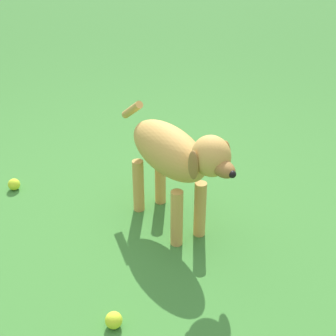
% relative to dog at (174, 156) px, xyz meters
% --- Properties ---
extents(ground, '(14.00, 14.00, 0.00)m').
position_rel_dog_xyz_m(ground, '(-0.06, 0.22, -0.39)').
color(ground, '#38722D').
extents(dog, '(0.67, 0.64, 0.59)m').
position_rel_dog_xyz_m(dog, '(0.00, 0.00, 0.00)').
color(dog, '#C69347').
rests_on(dog, ground).
extents(tennis_ball_0, '(0.07, 0.07, 0.07)m').
position_rel_dog_xyz_m(tennis_ball_0, '(0.19, 0.93, -0.36)').
color(tennis_ball_0, '#C3D92A').
rests_on(tennis_ball_0, ground).
extents(tennis_ball_1, '(0.07, 0.07, 0.07)m').
position_rel_dog_xyz_m(tennis_ball_1, '(-0.68, 0.12, -0.36)').
color(tennis_ball_1, '#C9DD2C').
rests_on(tennis_ball_1, ground).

